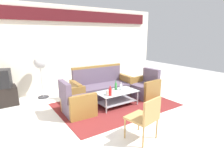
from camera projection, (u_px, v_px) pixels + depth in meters
ground_plane at (134, 116)px, 4.35m from camera, size 14.00×14.00×0.00m
wall_back at (79, 46)px, 6.39m from camera, size 6.52×0.19×2.80m
rug at (115, 104)px, 5.06m from camera, size 3.09×2.17×0.01m
couch at (102, 88)px, 5.51m from camera, size 1.83×0.81×0.96m
armchair_left at (77, 103)px, 4.39m from camera, size 0.72×0.78×0.85m
armchair_right at (145, 88)px, 5.62m from camera, size 0.74×0.80×0.85m
coffee_table at (117, 96)px, 4.92m from camera, size 1.10×0.60×0.40m
bottle_clear at (121, 87)px, 4.97m from camera, size 0.07×0.07×0.23m
bottle_green at (116, 86)px, 5.03m from camera, size 0.06×0.06×0.26m
bottle_red at (110, 92)px, 4.53m from camera, size 0.08×0.08×0.25m
cup at (107, 92)px, 4.64m from camera, size 0.08×0.08×0.10m
tv_stand at (1, 97)px, 4.93m from camera, size 0.80×0.50×0.52m
pedestal_fan at (40, 65)px, 5.37m from camera, size 0.36×0.36×1.27m
wicker_chair at (146, 116)px, 3.25m from camera, size 0.56×0.56×0.84m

